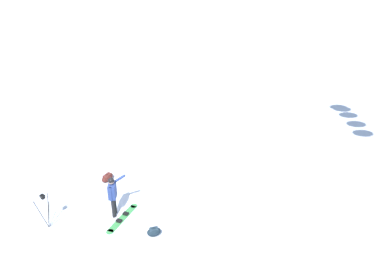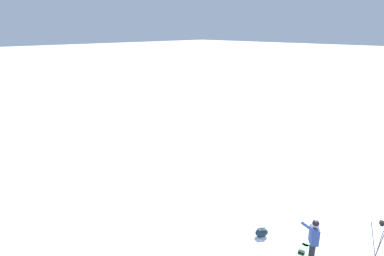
{
  "view_description": "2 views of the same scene",
  "coord_description": "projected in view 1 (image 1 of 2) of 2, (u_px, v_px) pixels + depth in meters",
  "views": [
    {
      "loc": [
        7.59,
        9.12,
        9.2
      ],
      "look_at": [
        -1.71,
        2.5,
        3.58
      ],
      "focal_mm": 35.26,
      "sensor_mm": 36.0,
      "label": 1
    },
    {
      "loc": [
        -8.83,
        -3.22,
        7.52
      ],
      "look_at": [
        -2.38,
        3.39,
        4.58
      ],
      "focal_mm": 29.41,
      "sensor_mm": 36.0,
      "label": 2
    }
  ],
  "objects": [
    {
      "name": "ground_plane",
      "position": [
        113.0,
        211.0,
        14.36
      ],
      "size": [
        300.0,
        300.0,
        0.0
      ],
      "primitive_type": "plane",
      "color": "white"
    },
    {
      "name": "snowboarder",
      "position": [
        113.0,
        193.0,
        13.74
      ],
      "size": [
        0.72,
        0.54,
        1.67
      ],
      "color": "black",
      "rests_on": "ground_plane"
    },
    {
      "name": "snowboard",
      "position": [
        122.0,
        218.0,
        13.98
      ],
      "size": [
        1.83,
        0.58,
        0.1
      ],
      "color": "#3F994C",
      "rests_on": "ground_plane"
    },
    {
      "name": "gear_bag_large",
      "position": [
        107.0,
        177.0,
        16.13
      ],
      "size": [
        0.66,
        0.37,
        0.32
      ],
      "color": "#4C1E19",
      "rests_on": "ground_plane"
    },
    {
      "name": "camera_tripod",
      "position": [
        44.0,
        205.0,
        13.11
      ],
      "size": [
        0.6,
        0.47,
        1.42
      ],
      "color": "#262628",
      "rests_on": "ground_plane"
    },
    {
      "name": "gear_bag_small",
      "position": [
        154.0,
        232.0,
        13.09
      ],
      "size": [
        0.56,
        0.52,
        0.35
      ],
      "color": "#192833",
      "rests_on": "ground_plane"
    }
  ]
}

